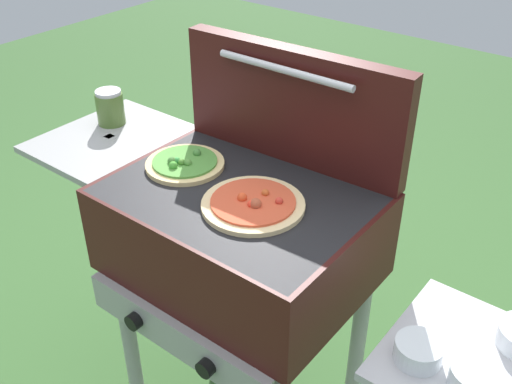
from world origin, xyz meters
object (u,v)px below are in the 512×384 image
topping_bowl_middle (418,352)px  grill (235,238)px  pizza_veggie (185,163)px  topping_bowl_far (475,379)px  sauce_jar (110,107)px  pizza_pepperoni (253,204)px

topping_bowl_middle → grill: bearing=173.0°
pizza_veggie → topping_bowl_far: bearing=-5.1°
sauce_jar → pizza_pepperoni: bearing=-8.7°
grill → topping_bowl_middle: 0.54m
sauce_jar → grill: bearing=-7.2°
pizza_pepperoni → topping_bowl_far: size_ratio=2.41×
pizza_pepperoni → topping_bowl_middle: pizza_pepperoni is taller
grill → topping_bowl_far: (0.65, -0.06, 0.00)m
grill → sauce_jar: (-0.52, 0.07, 0.19)m
topping_bowl_far → pizza_pepperoni: bearing=176.5°
pizza_pepperoni → topping_bowl_middle: 0.48m
grill → pizza_pepperoni: (0.08, -0.03, 0.15)m
pizza_pepperoni → pizza_veggie: 0.26m
pizza_pepperoni → grill: bearing=161.9°
topping_bowl_middle → topping_bowl_far: bearing=2.3°
pizza_pepperoni → topping_bowl_far: bearing=-3.5°
grill → sauce_jar: size_ratio=9.34×
pizza_pepperoni → topping_bowl_middle: bearing=-5.0°
pizza_pepperoni → topping_bowl_middle: size_ratio=2.47×
sauce_jar → topping_bowl_middle: 1.09m
grill → topping_bowl_far: 0.65m
sauce_jar → topping_bowl_middle: (1.06, -0.13, -0.19)m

